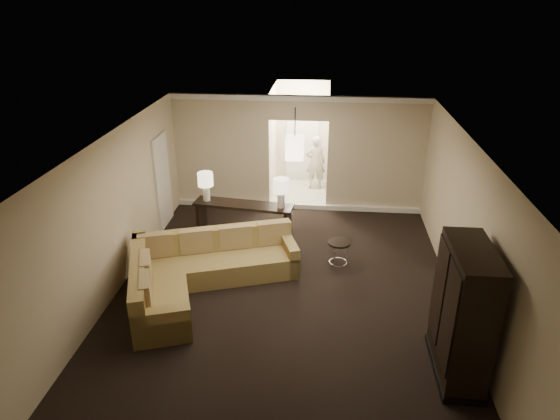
# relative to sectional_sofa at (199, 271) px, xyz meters

# --- Properties ---
(ground) EXTENTS (8.00, 8.00, 0.00)m
(ground) POSITION_rel_sectional_sofa_xyz_m (1.54, -0.18, -0.36)
(ground) COLOR black
(ground) RESTS_ON ground
(wall_back) EXTENTS (6.00, 0.04, 2.80)m
(wall_back) POSITION_rel_sectional_sofa_xyz_m (1.54, 3.82, 1.04)
(wall_back) COLOR beige
(wall_back) RESTS_ON ground
(wall_front) EXTENTS (6.00, 0.04, 2.80)m
(wall_front) POSITION_rel_sectional_sofa_xyz_m (1.54, -4.18, 1.04)
(wall_front) COLOR beige
(wall_front) RESTS_ON ground
(wall_left) EXTENTS (0.04, 8.00, 2.80)m
(wall_left) POSITION_rel_sectional_sofa_xyz_m (-1.46, -0.18, 1.04)
(wall_left) COLOR beige
(wall_left) RESTS_ON ground
(wall_right) EXTENTS (0.04, 8.00, 2.80)m
(wall_right) POSITION_rel_sectional_sofa_xyz_m (4.54, -0.18, 1.04)
(wall_right) COLOR beige
(wall_right) RESTS_ON ground
(ceiling) EXTENTS (6.00, 8.00, 0.02)m
(ceiling) POSITION_rel_sectional_sofa_xyz_m (1.54, -0.18, 2.44)
(ceiling) COLOR silver
(ceiling) RESTS_ON wall_back
(crown_molding) EXTENTS (6.00, 0.10, 0.12)m
(crown_molding) POSITION_rel_sectional_sofa_xyz_m (1.54, 3.77, 2.37)
(crown_molding) COLOR white
(crown_molding) RESTS_ON wall_back
(baseboard) EXTENTS (6.00, 0.10, 0.12)m
(baseboard) POSITION_rel_sectional_sofa_xyz_m (1.54, 3.77, -0.30)
(baseboard) COLOR white
(baseboard) RESTS_ON ground
(side_door) EXTENTS (0.05, 0.90, 2.10)m
(side_door) POSITION_rel_sectional_sofa_xyz_m (-1.43, 2.62, 0.69)
(side_door) COLOR white
(side_door) RESTS_ON ground
(foyer) EXTENTS (1.44, 2.02, 2.80)m
(foyer) POSITION_rel_sectional_sofa_xyz_m (1.54, 5.16, 0.94)
(foyer) COLOR white
(foyer) RESTS_ON ground
(sectional_sofa) EXTENTS (3.15, 3.13, 0.90)m
(sectional_sofa) POSITION_rel_sectional_sofa_xyz_m (0.00, 0.00, 0.00)
(sectional_sofa) COLOR brown
(sectional_sofa) RESTS_ON ground
(coffee_table) EXTENTS (1.07, 1.07, 0.39)m
(coffee_table) POSITION_rel_sectional_sofa_xyz_m (0.41, 0.82, -0.17)
(coffee_table) COLOR silver
(coffee_table) RESTS_ON ground
(console_table) EXTENTS (2.18, 0.76, 0.82)m
(console_table) POSITION_rel_sectional_sofa_xyz_m (0.48, 2.05, 0.13)
(console_table) COLOR black
(console_table) RESTS_ON ground
(armoire) EXTENTS (0.59, 1.37, 1.97)m
(armoire) POSITION_rel_sectional_sofa_xyz_m (4.13, -1.75, 0.59)
(armoire) COLOR black
(armoire) RESTS_ON ground
(drink_table) EXTENTS (0.44, 0.44, 0.55)m
(drink_table) POSITION_rel_sectional_sofa_xyz_m (2.51, 1.02, 0.04)
(drink_table) COLOR black
(drink_table) RESTS_ON ground
(table_lamp_left) EXTENTS (0.33, 0.33, 0.63)m
(table_lamp_left) POSITION_rel_sectional_sofa_xyz_m (-0.34, 2.16, 0.89)
(table_lamp_left) COLOR silver
(table_lamp_left) RESTS_ON console_table
(table_lamp_right) EXTENTS (0.33, 0.33, 0.63)m
(table_lamp_right) POSITION_rel_sectional_sofa_xyz_m (1.30, 1.94, 0.89)
(table_lamp_right) COLOR silver
(table_lamp_right) RESTS_ON console_table
(pendant_light) EXTENTS (0.38, 0.38, 1.09)m
(pendant_light) POSITION_rel_sectional_sofa_xyz_m (1.54, 2.52, 1.60)
(pendant_light) COLOR black
(pendant_light) RESTS_ON ceiling
(person) EXTENTS (0.64, 0.48, 1.62)m
(person) POSITION_rel_sectional_sofa_xyz_m (1.93, 5.21, 0.45)
(person) COLOR beige
(person) RESTS_ON ground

